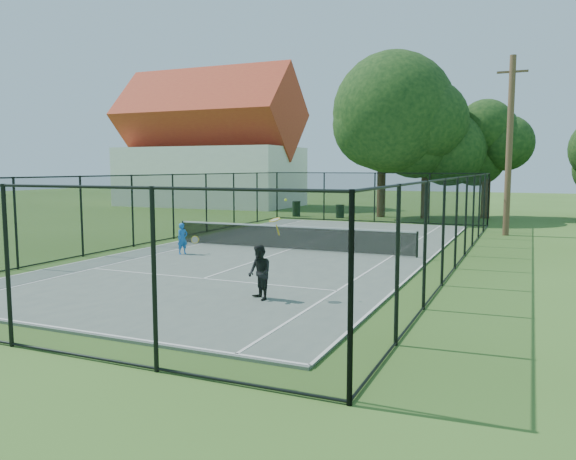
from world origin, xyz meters
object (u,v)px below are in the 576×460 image
at_px(trash_bin_left, 296,209).
at_px(trash_bin_right, 340,211).
at_px(utility_pole, 509,145).
at_px(tennis_net, 290,237).
at_px(player_black, 260,272).
at_px(player_blue, 183,239).

height_order(trash_bin_left, trash_bin_right, trash_bin_left).
height_order(trash_bin_right, utility_pole, utility_pole).
relative_size(tennis_net, trash_bin_right, 11.67).
distance_m(tennis_net, player_black, 8.51).
bearing_deg(player_blue, tennis_net, 39.56).
distance_m(utility_pole, player_black, 18.14).
height_order(tennis_net, utility_pole, utility_pole).
bearing_deg(utility_pole, tennis_net, -130.25).
height_order(trash_bin_left, player_blue, player_blue).
bearing_deg(trash_bin_left, player_blue, -81.34).
bearing_deg(tennis_net, player_blue, -140.44).
bearing_deg(player_blue, player_black, -42.53).
height_order(utility_pole, player_black, utility_pole).
xyz_separation_m(player_blue, player_black, (5.90, -5.41, 0.10)).
distance_m(trash_bin_right, player_black, 23.70).
bearing_deg(trash_bin_right, utility_pole, -29.75).
xyz_separation_m(trash_bin_left, player_blue, (2.66, -17.46, 0.12)).
xyz_separation_m(tennis_net, trash_bin_right, (-2.84, 14.98, -0.14)).
bearing_deg(tennis_net, player_black, -71.65).
relative_size(utility_pole, player_black, 3.48).
height_order(trash_bin_left, utility_pole, utility_pole).
bearing_deg(trash_bin_left, player_black, -69.48).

